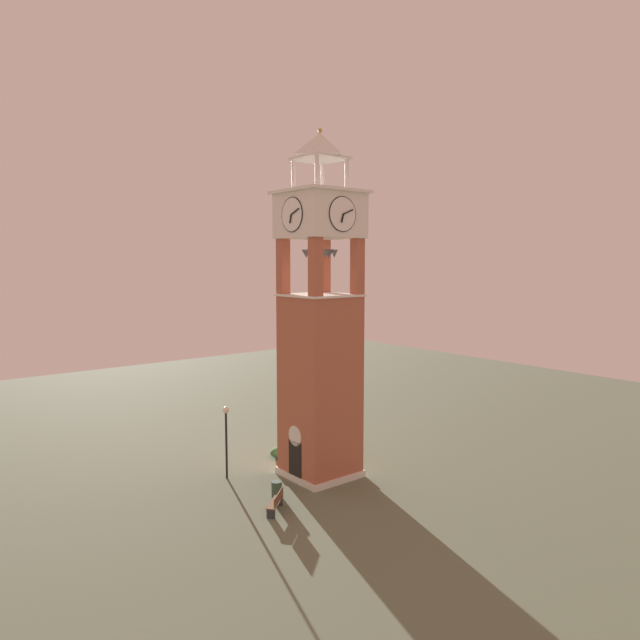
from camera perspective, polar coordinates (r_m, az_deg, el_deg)
name	(u,v)px	position (r m, az deg, el deg)	size (l,w,h in m)	color
ground	(320,475)	(33.03, 0.00, -15.13)	(80.00, 80.00, 0.00)	#5B664C
clock_tower	(320,339)	(31.13, 0.00, -1.87)	(4.00, 4.00, 18.78)	#AD5B42
park_bench	(276,502)	(28.51, -4.39, -17.60)	(1.38, 1.50, 0.95)	brown
lamp_post	(226,429)	(32.07, -9.32, -10.65)	(0.36, 0.36, 4.00)	black
trash_bin	(277,489)	(30.15, -4.34, -16.43)	(0.52, 0.52, 0.80)	#38513D
shrub_near_entry	(279,452)	(35.67, -4.08, -13.01)	(1.08, 1.08, 0.63)	#336638
shrub_left_of_tower	(285,446)	(36.43, -3.48, -12.42)	(0.86, 0.86, 0.85)	#336638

